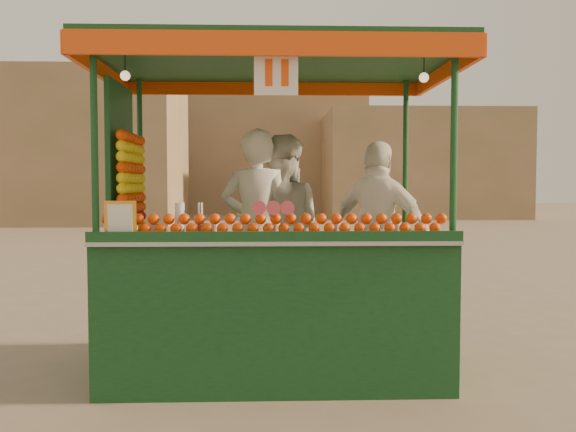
{
  "coord_description": "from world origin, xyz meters",
  "views": [
    {
      "loc": [
        -0.34,
        -5.4,
        1.58
      ],
      "look_at": [
        -0.17,
        -0.31,
        1.32
      ],
      "focal_mm": 37.93,
      "sensor_mm": 36.0,
      "label": 1
    }
  ],
  "objects_px": {
    "vendor_left": "(256,228)",
    "vendor_middle": "(280,228)",
    "vendor_right": "(379,233)",
    "juice_cart": "(266,270)"
  },
  "relations": [
    {
      "from": "vendor_left",
      "to": "vendor_middle",
      "type": "relative_size",
      "value": 1.02
    },
    {
      "from": "vendor_middle",
      "to": "vendor_right",
      "type": "distance_m",
      "value": 0.91
    },
    {
      "from": "vendor_left",
      "to": "vendor_middle",
      "type": "distance_m",
      "value": 0.3
    },
    {
      "from": "vendor_left",
      "to": "vendor_right",
      "type": "relative_size",
      "value": 1.06
    },
    {
      "from": "vendor_left",
      "to": "juice_cart",
      "type": "bearing_deg",
      "value": 108.28
    },
    {
      "from": "juice_cart",
      "to": "vendor_middle",
      "type": "height_order",
      "value": "juice_cart"
    },
    {
      "from": "juice_cart",
      "to": "vendor_left",
      "type": "distance_m",
      "value": 0.52
    },
    {
      "from": "juice_cart",
      "to": "vendor_left",
      "type": "height_order",
      "value": "juice_cart"
    },
    {
      "from": "juice_cart",
      "to": "vendor_middle",
      "type": "relative_size",
      "value": 1.71
    },
    {
      "from": "vendor_left",
      "to": "vendor_middle",
      "type": "bearing_deg",
      "value": -130.84
    }
  ]
}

